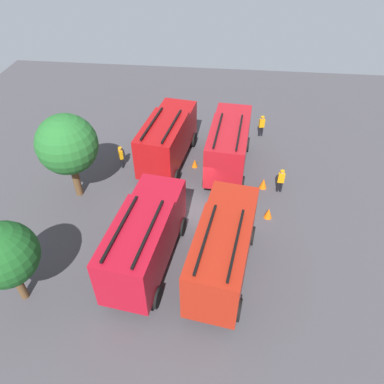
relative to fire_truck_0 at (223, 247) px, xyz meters
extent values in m
plane|color=#423F44|center=(4.91, 2.09, -2.15)|extent=(46.29, 46.29, 0.00)
cube|color=#A42010|center=(2.42, -0.36, -0.05)|extent=(2.55, 2.80, 2.60)
cube|color=#8C9EAD|center=(3.46, -0.52, 0.26)|extent=(0.39, 2.11, 1.46)
cube|color=#A42010|center=(-1.04, 0.16, 0.10)|extent=(5.12, 3.18, 2.90)
cube|color=black|center=(-0.94, 0.84, 1.67)|extent=(4.29, 0.76, 0.12)
cube|color=black|center=(-1.14, -0.52, 1.67)|extent=(4.29, 0.76, 0.12)
cube|color=silver|center=(3.61, -0.54, -1.20)|extent=(0.55, 2.38, 0.28)
cylinder|color=black|center=(2.80, 0.80, -1.60)|extent=(1.14, 0.51, 1.10)
cylinder|color=black|center=(2.44, -1.58, -1.60)|extent=(1.14, 0.51, 1.10)
cylinder|color=black|center=(-2.05, 1.52, -1.60)|extent=(1.14, 0.51, 1.10)
cylinder|color=black|center=(-2.40, -0.85, -1.60)|extent=(1.14, 0.51, 1.10)
cube|color=#AD161E|center=(11.86, -0.20, -0.05)|extent=(2.40, 2.67, 2.60)
cube|color=#8C9EAD|center=(12.91, -0.29, 0.26)|extent=(0.25, 2.12, 1.46)
cube|color=#AD161E|center=(8.37, 0.08, 0.10)|extent=(4.99, 2.88, 2.90)
cube|color=black|center=(8.43, 0.77, 1.67)|extent=(4.32, 0.47, 0.12)
cube|color=black|center=(8.32, -0.60, 1.67)|extent=(4.32, 0.47, 0.12)
cube|color=silver|center=(13.06, -0.30, -1.20)|extent=(0.39, 2.38, 0.28)
cylinder|color=black|center=(12.16, 0.98, -1.60)|extent=(1.12, 0.44, 1.10)
cylinder|color=black|center=(11.96, -1.41, -1.60)|extent=(1.12, 0.44, 1.10)
cylinder|color=black|center=(7.28, 1.38, -1.60)|extent=(1.12, 0.44, 1.10)
cylinder|color=black|center=(7.08, -1.01, -1.60)|extent=(1.12, 0.44, 1.10)
cube|color=#AA0F20|center=(2.67, 3.68, -0.05)|extent=(2.51, 2.77, 2.60)
cube|color=#8C9EAD|center=(3.71, 3.55, 0.26)|extent=(0.36, 2.12, 1.46)
cube|color=#AA0F20|center=(-0.80, 4.14, 0.10)|extent=(5.09, 3.11, 2.90)
cube|color=black|center=(-0.71, 4.82, 1.67)|extent=(4.30, 0.69, 0.12)
cube|color=black|center=(-0.89, 3.46, 1.67)|extent=(4.30, 0.69, 0.12)
cube|color=silver|center=(3.86, 3.53, -1.20)|extent=(0.51, 2.38, 0.28)
cylinder|color=black|center=(3.03, 4.85, -1.60)|extent=(1.14, 0.49, 1.10)
cylinder|color=black|center=(2.71, 2.47, -1.60)|extent=(1.14, 0.49, 1.10)
cylinder|color=black|center=(-1.83, 5.49, -1.60)|extent=(1.14, 0.49, 1.10)
cylinder|color=black|center=(-2.15, 3.11, -1.60)|extent=(1.14, 0.49, 1.10)
cube|color=#A81012|center=(12.18, 3.99, -0.05)|extent=(2.54, 2.79, 2.60)
cube|color=#8C9EAD|center=(13.22, 3.84, 0.26)|extent=(0.38, 2.11, 1.46)
cube|color=#A81012|center=(8.71, 4.49, 0.10)|extent=(5.11, 3.16, 2.90)
cube|color=black|center=(8.81, 5.17, 1.67)|extent=(4.29, 0.74, 0.12)
cube|color=black|center=(8.61, 3.81, 1.67)|extent=(4.29, 0.74, 0.12)
cube|color=silver|center=(13.36, 3.81, -1.20)|extent=(0.54, 2.38, 0.28)
cylinder|color=black|center=(12.55, 5.15, -1.60)|extent=(1.14, 0.50, 1.10)
cylinder|color=black|center=(12.20, 2.77, -1.60)|extent=(1.14, 0.50, 1.10)
cylinder|color=black|center=(7.70, 5.85, -1.60)|extent=(1.14, 0.50, 1.10)
cylinder|color=black|center=(7.35, 3.48, -1.60)|extent=(1.14, 0.50, 1.10)
cylinder|color=black|center=(8.96, 7.70, -1.77)|extent=(0.16, 0.16, 0.77)
cylinder|color=black|center=(8.77, 7.61, -1.77)|extent=(0.16, 0.16, 0.77)
cube|color=orange|center=(8.86, 7.65, -1.05)|extent=(0.48, 0.41, 0.67)
sphere|color=tan|center=(8.86, 7.65, -0.61)|extent=(0.22, 0.22, 0.22)
cylinder|color=orange|center=(8.86, 7.65, -0.52)|extent=(0.27, 0.27, 0.07)
cylinder|color=black|center=(7.25, -3.68, -1.75)|extent=(0.16, 0.16, 0.80)
cylinder|color=black|center=(7.26, -3.47, -1.75)|extent=(0.16, 0.16, 0.80)
cube|color=orange|center=(7.25, -3.57, -1.00)|extent=(0.26, 0.43, 0.70)
sphere|color=beige|center=(7.25, -3.57, -0.54)|extent=(0.23, 0.23, 0.23)
cylinder|color=orange|center=(7.25, -3.57, -0.45)|extent=(0.28, 0.28, 0.07)
cylinder|color=black|center=(14.30, -2.68, -1.74)|extent=(0.16, 0.16, 0.82)
cylinder|color=black|center=(14.24, -2.48, -1.74)|extent=(0.16, 0.16, 0.82)
cube|color=orange|center=(14.27, -2.58, -0.98)|extent=(0.35, 0.47, 0.71)
sphere|color=tan|center=(14.27, -2.58, -0.51)|extent=(0.23, 0.23, 0.23)
cylinder|color=orange|center=(14.27, -2.58, -0.42)|extent=(0.29, 0.29, 0.07)
cylinder|color=brown|center=(-2.44, 9.79, -1.19)|extent=(0.39, 0.39, 1.93)
sphere|color=#19511E|center=(-2.44, 9.79, 1.09)|extent=(3.09, 3.09, 3.09)
cylinder|color=brown|center=(5.57, 9.74, -0.99)|extent=(0.47, 0.47, 2.33)
sphere|color=#236628|center=(5.57, 9.74, 1.77)|extent=(3.73, 3.73, 3.73)
cone|color=#F2600C|center=(9.43, 2.37, -1.84)|extent=(0.43, 0.43, 0.62)
cone|color=#F2600C|center=(4.64, -2.70, -1.80)|extent=(0.50, 0.50, 0.72)
cone|color=#F2600C|center=(7.53, -2.51, -1.79)|extent=(0.51, 0.51, 0.74)
camera|label=1|loc=(-12.03, 0.27, 13.84)|focal=34.02mm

